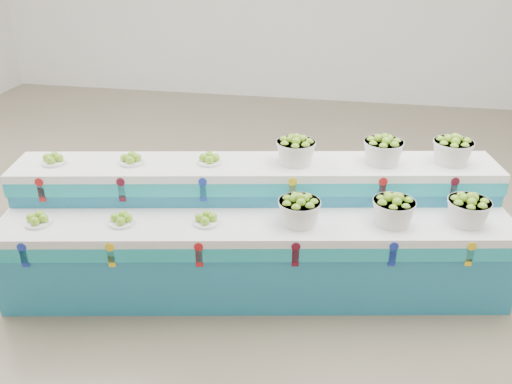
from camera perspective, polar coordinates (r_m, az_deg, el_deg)
ground at (r=5.66m, az=-7.64°, el=-4.01°), size 10.00×10.00×0.00m
display_stand at (r=4.60m, az=0.00°, el=-4.02°), size 4.32×1.86×1.02m
plate_lower_left at (r=4.59m, az=-22.27°, el=-2.63°), size 0.25×0.25×0.10m
plate_lower_mid at (r=4.38m, az=-14.16°, el=-2.73°), size 0.25×0.25×0.10m
plate_lower_right at (r=4.27m, az=-5.34°, el=-2.79°), size 0.25×0.25×0.10m
basket_lower_left at (r=4.23m, az=4.63°, el=-1.90°), size 0.39×0.39×0.24m
basket_lower_mid at (r=4.36m, az=14.44°, el=-1.83°), size 0.39×0.39×0.24m
basket_lower_right at (r=4.54m, az=21.69°, el=-1.74°), size 0.39×0.39×0.24m
plate_upper_left at (r=4.90m, az=-20.82°, el=3.38°), size 0.25×0.25×0.10m
plate_upper_mid at (r=4.71m, az=-13.19°, el=3.54°), size 0.25×0.25×0.10m
plate_upper_right at (r=4.60m, az=-4.98°, el=3.63°), size 0.25×0.25×0.10m
basket_upper_left at (r=4.57m, az=4.27°, el=4.50°), size 0.39×0.39×0.24m
basket_upper_mid at (r=4.69m, az=13.40°, el=4.40°), size 0.39×0.39×0.24m
basket_upper_right at (r=4.86m, az=20.22°, el=4.26°), size 0.39×0.39×0.24m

